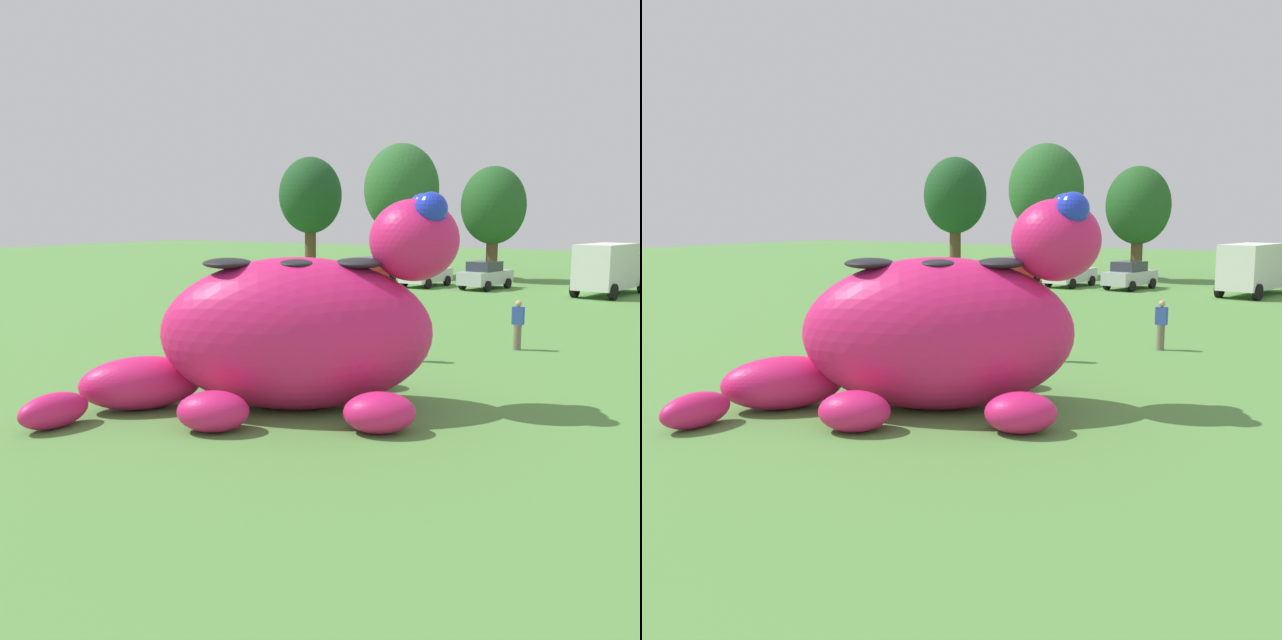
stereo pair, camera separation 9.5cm
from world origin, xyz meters
TOP-DOWN VIEW (x-y plane):
  - ground_plane at (0.00, 0.00)m, footprint 160.00×160.00m
  - giant_inflatable_creature at (0.89, -0.09)m, footprint 8.18×8.61m
  - car_red at (-13.04, 28.77)m, footprint 2.26×4.26m
  - car_white at (-8.85, 28.43)m, footprint 2.20×4.23m
  - car_silver at (-5.08, 28.93)m, footprint 2.41×4.31m
  - box_truck at (2.10, 29.43)m, footprint 3.17×6.64m
  - tree_far_left at (-23.07, 36.43)m, footprint 5.22×5.22m
  - tree_left at (-13.38, 33.81)m, footprint 5.44×5.44m
  - tree_mid_left at (-6.68, 34.49)m, footprint 4.42×4.42m
  - spectator_near_inflatable at (0.71, 6.40)m, footprint 0.38×0.26m
  - spectator_mid_field at (2.95, 10.16)m, footprint 0.38×0.26m
  - spectator_by_cars at (-5.91, 7.25)m, footprint 0.38×0.26m

SIDE VIEW (x-z plane):
  - ground_plane at x=0.00m, z-range 0.00..0.00m
  - spectator_near_inflatable at x=0.71m, z-range 0.00..1.71m
  - spectator_mid_field at x=2.95m, z-range 0.00..1.71m
  - spectator_by_cars at x=-5.91m, z-range 0.00..1.71m
  - car_red at x=-13.04m, z-range 0.00..1.72m
  - car_white at x=-8.85m, z-range 0.00..1.72m
  - car_silver at x=-5.08m, z-range 0.00..1.72m
  - box_truck at x=2.10m, z-range 0.13..3.08m
  - giant_inflatable_creature at x=0.89m, z-range -0.69..4.42m
  - tree_mid_left at x=-6.68m, z-range 1.21..9.05m
  - tree_far_left at x=-23.07m, z-range 1.43..10.69m
  - tree_left at x=-13.38m, z-range 1.49..11.14m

